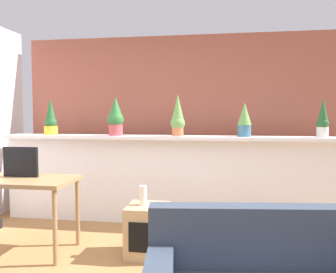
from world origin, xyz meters
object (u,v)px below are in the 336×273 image
Objects in this scene: potted_plant_0 at (51,119)px; tv_monitor at (21,162)px; potted_plant_3 at (244,119)px; potted_plant_2 at (178,117)px; desk at (20,187)px; side_cube_shelf at (148,231)px; vase_on_shelf at (143,195)px; potted_plant_1 at (116,117)px; potted_plant_4 at (323,119)px.

potted_plant_0 is 1.32× the size of tv_monitor.
potted_plant_2 is at bearing -177.60° from potted_plant_3.
potted_plant_2 reaches higher than potted_plant_3.
desk is 2.98× the size of tv_monitor.
potted_plant_0 is 1.12m from tv_monitor.
side_cube_shelf is (-0.18, -0.94, -1.12)m from potted_plant_2.
potted_plant_2 is 0.47× the size of desk.
potted_plant_0 is 0.94× the size of potted_plant_2.
vase_on_shelf is (-1.03, -0.96, -0.74)m from potted_plant_3.
potted_plant_2 is at bearing 32.42° from tv_monitor.
potted_plant_0 is at bearing 101.91° from desk.
desk is (-2.28, -1.07, -0.67)m from potted_plant_3.
potted_plant_3 is 0.82× the size of side_cube_shelf.
potted_plant_1 reaches higher than side_cube_shelf.
vase_on_shelf is (-0.23, -0.93, -0.77)m from potted_plant_2.
potted_plant_0 is 1.30m from desk.
potted_plant_1 is 2.49m from potted_plant_4.
potted_plant_1 is at bearing 53.72° from tv_monitor.
desk is at bearing -161.60° from potted_plant_4.
tv_monitor is at bearing -78.95° from potted_plant_0.
potted_plant_3 is 1.59m from vase_on_shelf.
potted_plant_1 reaches higher than potted_plant_3.
potted_plant_0 is 1.00× the size of potted_plant_1.
side_cube_shelf is 0.35m from vase_on_shelf.
desk is (-0.68, -1.05, -0.69)m from potted_plant_1.
potted_plant_1 is at bearing -179.17° from potted_plant_3.
potted_plant_0 is at bearing 146.12° from vase_on_shelf.
potted_plant_1 is (0.91, -0.05, 0.03)m from potted_plant_0.
potted_plant_2 reaches higher than potted_plant_4.
potted_plant_1 is 1.60m from potted_plant_3.
potted_plant_2 reaches higher than desk.
potted_plant_3 is 1.11× the size of tv_monitor.
potted_plant_0 is 3.40m from potted_plant_4.
side_cube_shelf is 2.62× the size of vase_on_shelf.
potted_plant_0 is at bearing 101.05° from tv_monitor.
potted_plant_3 is 0.89× the size of potted_plant_4.
desk is 0.25m from tv_monitor.
potted_plant_4 reaches higher than side_cube_shelf.
potted_plant_3 reaches higher than vase_on_shelf.
potted_plant_1 is 1.19× the size of potted_plant_3.
vase_on_shelf is at bearing -136.98° from potted_plant_3.
desk is at bearing -67.81° from tv_monitor.
desk is 1.25m from vase_on_shelf.
potted_plant_4 reaches higher than vase_on_shelf.
potted_plant_4 is 2.42× the size of vase_on_shelf.
potted_plant_1 reaches higher than tv_monitor.
potted_plant_2 is at bearing -2.08° from potted_plant_0.
potted_plant_2 is 1.04× the size of side_cube_shelf.
potted_plant_2 reaches higher than potted_plant_1.
desk is 5.77× the size of vase_on_shelf.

